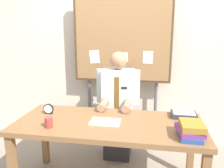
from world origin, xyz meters
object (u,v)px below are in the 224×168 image
(bulletin_board, at_px, (122,41))
(book_stack, at_px, (191,130))
(person, at_px, (118,110))
(paper_tray, at_px, (184,114))
(desk, at_px, (109,129))
(desk_clock, at_px, (49,109))
(coffee_mug, at_px, (49,122))
(open_notebook, at_px, (105,122))

(bulletin_board, distance_m, book_stack, 1.61)
(person, xyz_separation_m, paper_tray, (0.77, -0.38, 0.13))
(desk, height_order, book_stack, book_stack)
(desk, distance_m, book_stack, 0.81)
(desk, bearing_deg, desk_clock, 170.41)
(coffee_mug, bearing_deg, open_notebook, 22.15)
(desk_clock, relative_size, paper_tray, 0.44)
(open_notebook, height_order, coffee_mug, coffee_mug)
(open_notebook, height_order, desk_clock, desk_clock)
(person, relative_size, paper_tray, 5.43)
(desk, bearing_deg, coffee_mug, -157.23)
(book_stack, height_order, paper_tray, book_stack)
(open_notebook, bearing_deg, paper_tray, 20.06)
(desk_clock, height_order, coffee_mug, desk_clock)
(desk, bearing_deg, open_notebook, -148.19)
(desk, height_order, person, person)
(book_stack, height_order, coffee_mug, book_stack)
(open_notebook, bearing_deg, book_stack, -14.34)
(desk, bearing_deg, book_stack, -16.30)
(book_stack, height_order, open_notebook, book_stack)
(person, relative_size, coffee_mug, 14.51)
(book_stack, distance_m, coffee_mug, 1.31)
(book_stack, distance_m, desk_clock, 1.51)
(book_stack, height_order, desk_clock, book_stack)
(person, relative_size, desk_clock, 12.40)
(open_notebook, bearing_deg, bulletin_board, 88.22)
(desk, distance_m, person, 0.65)
(book_stack, distance_m, paper_tray, 0.50)
(desk, bearing_deg, person, 90.00)
(bulletin_board, distance_m, desk_clock, 1.34)
(desk, distance_m, open_notebook, 0.10)
(desk, height_order, bulletin_board, bulletin_board)
(person, height_order, open_notebook, person)
(person, distance_m, bulletin_board, 0.94)
(coffee_mug, bearing_deg, desk, 22.77)
(bulletin_board, bearing_deg, paper_tray, -44.04)
(open_notebook, distance_m, desk_clock, 0.69)
(desk, relative_size, coffee_mug, 19.47)
(bulletin_board, distance_m, open_notebook, 1.28)
(person, distance_m, paper_tray, 0.87)
(person, xyz_separation_m, coffee_mug, (-0.54, -0.88, 0.15))
(bulletin_board, xyz_separation_m, book_stack, (0.77, -1.24, -0.70))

